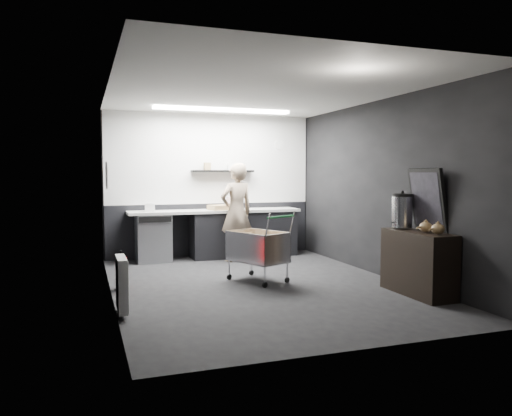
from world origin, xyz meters
name	(u,v)px	position (x,y,z in m)	size (l,w,h in m)	color
floor	(259,285)	(0.00, 0.00, 0.00)	(5.50, 5.50, 0.00)	black
ceiling	(259,92)	(0.00, 0.00, 2.70)	(5.50, 5.50, 0.00)	silver
wall_back	(211,185)	(0.00, 2.75, 1.35)	(5.50, 5.50, 0.00)	black
wall_front	(363,199)	(0.00, -2.75, 1.35)	(5.50, 5.50, 0.00)	black
wall_left	(110,191)	(-2.00, 0.00, 1.35)	(5.50, 5.50, 0.00)	black
wall_right	(382,188)	(2.00, 0.00, 1.35)	(5.50, 5.50, 0.00)	black
kitchen_wall_panel	(211,159)	(0.00, 2.73, 1.85)	(3.95, 0.02, 1.70)	silver
dado_panel	(211,229)	(0.00, 2.73, 0.50)	(3.95, 0.02, 1.00)	black
floating_shelf	(223,171)	(0.20, 2.62, 1.62)	(1.20, 0.22, 0.04)	black
wall_clock	(279,145)	(1.40, 2.72, 2.15)	(0.20, 0.20, 0.03)	white
poster	(107,175)	(-1.98, 1.30, 1.55)	(0.02, 0.30, 0.40)	white
poster_red_band	(107,171)	(-1.98, 1.30, 1.62)	(0.01, 0.22, 0.10)	#B83217
radiator	(122,284)	(-1.94, -0.90, 0.35)	(0.10, 0.50, 0.60)	white
ceiling_strip	(223,110)	(0.00, 1.85, 2.67)	(2.40, 0.20, 0.04)	white
prep_counter	(222,233)	(0.14, 2.42, 0.46)	(3.20, 0.61, 0.90)	black
person	(237,212)	(0.28, 1.97, 0.88)	(0.64, 0.42, 1.76)	beige
shopping_cart	(257,249)	(0.07, 0.25, 0.47)	(0.89, 1.12, 0.99)	silver
sideboard	(418,254)	(1.78, -1.18, 0.53)	(0.47, 1.10, 1.65)	black
fire_extinguisher	(121,271)	(-1.85, 0.41, 0.24)	(0.15, 0.15, 0.50)	#B30B0E
cardboard_box	(222,207)	(0.11, 2.37, 0.95)	(0.46, 0.35, 0.09)	#997E51
pink_tub	(232,203)	(0.32, 2.42, 1.01)	(0.23, 0.23, 0.23)	silver
white_container	(150,207)	(-1.21, 2.37, 0.98)	(0.17, 0.13, 0.15)	white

